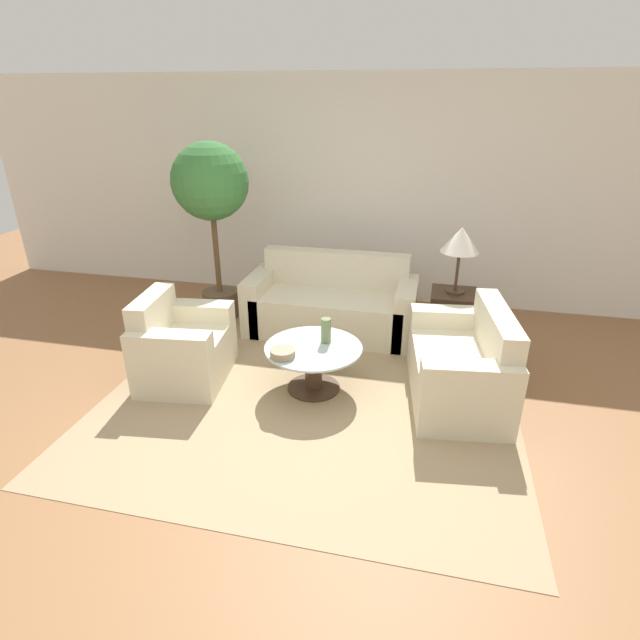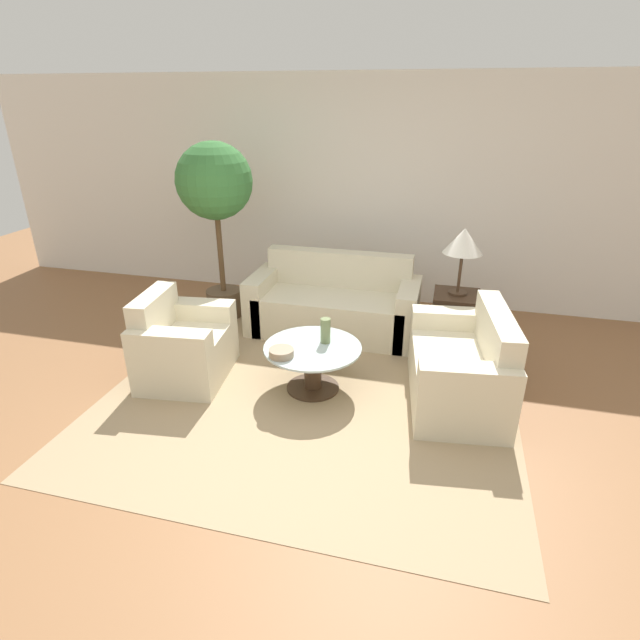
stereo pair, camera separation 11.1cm
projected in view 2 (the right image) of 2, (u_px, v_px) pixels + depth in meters
ground_plane at (300, 442)px, 3.69m from camera, size 14.00×14.00×0.00m
wall_back at (372, 193)px, 5.86m from camera, size 10.00×0.06×2.60m
rug at (313, 388)px, 4.37m from camera, size 3.39×3.32×0.01m
sofa_main at (335, 306)px, 5.37m from camera, size 1.78×0.76×0.82m
armchair at (181, 347)px, 4.47m from camera, size 0.80×0.93×0.79m
loveseat at (465, 370)px, 4.10m from camera, size 0.87×1.30×0.80m
coffee_table at (313, 362)px, 4.27m from camera, size 0.83×0.83×0.41m
side_table at (454, 320)px, 5.00m from camera, size 0.45×0.45×0.57m
table_lamp at (464, 242)px, 4.67m from camera, size 0.37×0.37×0.65m
potted_plant at (215, 193)px, 5.26m from camera, size 0.81×0.81×1.93m
vase at (325, 331)px, 4.24m from camera, size 0.09×0.09×0.22m
bowl at (281, 353)px, 4.04m from camera, size 0.20×0.20×0.06m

